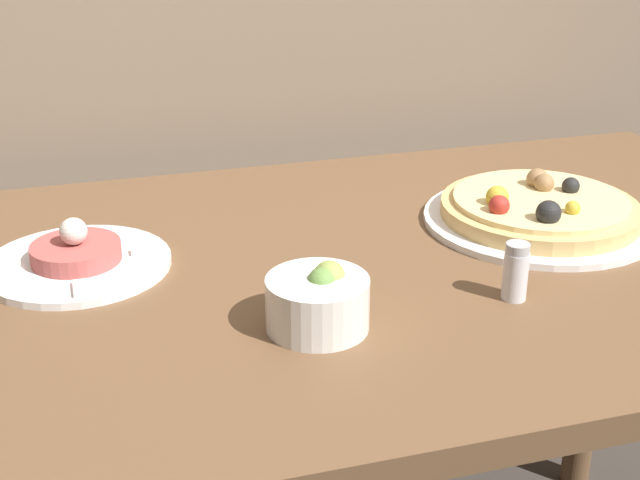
# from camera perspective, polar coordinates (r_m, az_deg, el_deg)

# --- Properties ---
(dining_table) EXTENTS (1.50, 0.82, 0.77)m
(dining_table) POSITION_cam_1_polar(r_m,az_deg,el_deg) (1.20, -0.25, -5.60)
(dining_table) COLOR brown
(dining_table) RESTS_ON ground_plane
(pizza_plate) EXTENTS (0.33, 0.33, 0.07)m
(pizza_plate) POSITION_cam_1_polar(r_m,az_deg,el_deg) (1.32, 13.85, 1.82)
(pizza_plate) COLOR white
(pizza_plate) RESTS_ON dining_table
(tartare_plate) EXTENTS (0.24, 0.24, 0.07)m
(tartare_plate) POSITION_cam_1_polar(r_m,az_deg,el_deg) (1.19, -15.31, -1.16)
(tartare_plate) COLOR white
(tartare_plate) RESTS_ON dining_table
(small_bowl) EXTENTS (0.12, 0.12, 0.08)m
(small_bowl) POSITION_cam_1_polar(r_m,az_deg,el_deg) (1.00, -0.09, -3.89)
(small_bowl) COLOR white
(small_bowl) RESTS_ON dining_table
(salt_shaker) EXTENTS (0.03, 0.03, 0.07)m
(salt_shaker) POSITION_cam_1_polar(r_m,az_deg,el_deg) (1.08, 12.41, -2.00)
(salt_shaker) COLOR silver
(salt_shaker) RESTS_ON dining_table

